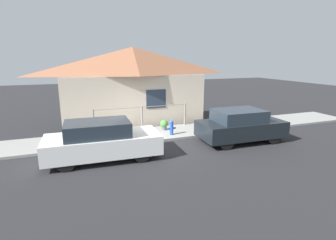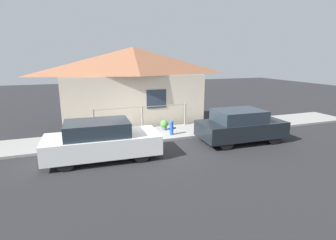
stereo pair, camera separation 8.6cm
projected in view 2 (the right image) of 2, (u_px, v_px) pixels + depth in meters
ground_plane at (154, 142)px, 11.64m from camera, size 60.00×60.00×0.00m
sidewalk at (148, 134)px, 12.67m from camera, size 24.00×2.26×0.11m
house at (134, 64)px, 14.28m from camera, size 8.10×2.23×4.24m
fence at (142, 116)px, 13.40m from camera, size 4.90×0.10×1.17m
car_left at (101, 140)px, 9.61m from camera, size 4.20×1.88×1.45m
car_right at (240, 126)px, 11.60m from camera, size 3.84×1.87×1.46m
fire_hydrant at (172, 127)px, 12.37m from camera, size 0.42×0.19×0.70m
potted_plant_near_hydrant at (164, 124)px, 13.23m from camera, size 0.40×0.40×0.51m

